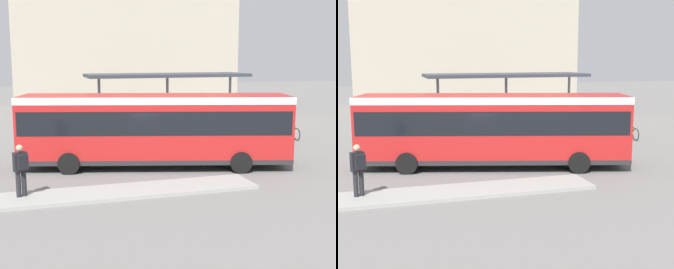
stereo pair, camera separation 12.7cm
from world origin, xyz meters
TOP-DOWN VIEW (x-y plane):
  - ground_plane at (0.00, 0.00)m, footprint 120.00×120.00m
  - curb_island at (-2.75, -3.48)m, footprint 10.91×1.80m
  - city_bus at (0.01, -0.00)m, footprint 11.67×5.38m
  - pedestrian_waiting at (-5.55, -3.28)m, footprint 0.52×0.56m
  - bicycle_yellow at (9.52, 4.42)m, footprint 0.48×1.69m
  - bicycle_red at (9.52, 5.10)m, footprint 0.48×1.74m
  - bicycle_blue at (9.80, 5.79)m, footprint 0.48×1.53m
  - station_shelter at (2.63, 6.88)m, footprint 9.36×2.97m
  - station_building at (2.91, 23.10)m, footprint 18.14×11.82m

SIDE VIEW (x-z plane):
  - ground_plane at x=0.00m, z-range 0.00..0.00m
  - curb_island at x=-2.75m, z-range 0.00..0.12m
  - bicycle_blue at x=9.80m, z-range 0.00..0.67m
  - bicycle_yellow at x=9.52m, z-range 0.00..0.73m
  - bicycle_red at x=9.52m, z-range 0.00..0.75m
  - pedestrian_waiting at x=-5.55m, z-range 0.25..2.02m
  - city_bus at x=0.01m, z-range 0.27..3.41m
  - station_shelter at x=2.63m, z-range 1.70..5.49m
  - station_building at x=2.91m, z-range 0.00..16.65m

